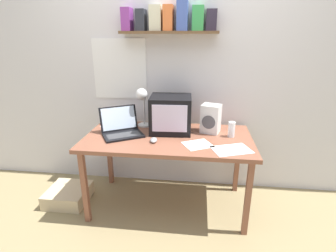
{
  "coord_description": "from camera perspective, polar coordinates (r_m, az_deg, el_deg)",
  "views": [
    {
      "loc": [
        0.26,
        -2.18,
        1.6
      ],
      "look_at": [
        0.0,
        0.0,
        0.82
      ],
      "focal_mm": 28.0,
      "sensor_mm": 36.0,
      "label": 1
    }
  ],
  "objects": [
    {
      "name": "loose_paper_near_monitor",
      "position": [
        2.74,
        -11.66,
        0.38
      ],
      "size": [
        0.27,
        0.21,
        0.0
      ],
      "rotation": [
        0.0,
        0.0,
        0.13
      ],
      "color": "silver",
      "rests_on": "corner_desk"
    },
    {
      "name": "back_wall",
      "position": [
        2.68,
        1.15,
        13.27
      ],
      "size": [
        5.6,
        0.24,
        2.6
      ],
      "color": "silver",
      "rests_on": "ground_plane"
    },
    {
      "name": "floor_cushion",
      "position": [
        2.9,
        -20.85,
        -13.81
      ],
      "size": [
        0.39,
        0.39,
        0.14
      ],
      "color": "#CCB68D",
      "rests_on": "ground_plane"
    },
    {
      "name": "loose_paper_near_laptop",
      "position": [
        2.21,
        6.49,
        -4.05
      ],
      "size": [
        0.29,
        0.27,
        0.0
      ],
      "rotation": [
        0.0,
        0.0,
        0.48
      ],
      "color": "white",
      "rests_on": "corner_desk"
    },
    {
      "name": "ground_plane",
      "position": [
        2.72,
        0.0,
        -16.56
      ],
      "size": [
        12.0,
        12.0,
        0.0
      ],
      "primitive_type": "plane",
      "color": "#918058"
    },
    {
      "name": "space_heater",
      "position": [
        2.46,
        9.29,
        1.58
      ],
      "size": [
        0.2,
        0.18,
        0.27
      ],
      "rotation": [
        0.0,
        0.0,
        -0.32
      ],
      "color": "white",
      "rests_on": "corner_desk"
    },
    {
      "name": "laptop",
      "position": [
        2.45,
        -10.15,
        -0.36
      ],
      "size": [
        0.45,
        0.44,
        0.24
      ],
      "rotation": [
        0.0,
        0.0,
        0.53
      ],
      "color": "black",
      "rests_on": "corner_desk"
    },
    {
      "name": "crt_monitor",
      "position": [
        2.44,
        0.6,
        2.61
      ],
      "size": [
        0.39,
        0.35,
        0.34
      ],
      "rotation": [
        0.0,
        0.0,
        0.05
      ],
      "color": "black",
      "rests_on": "corner_desk"
    },
    {
      "name": "open_notebook",
      "position": [
        2.16,
        13.66,
        -5.04
      ],
      "size": [
        0.35,
        0.3,
        0.0
      ],
      "rotation": [
        0.0,
        0.0,
        0.36
      ],
      "color": "white",
      "rests_on": "corner_desk"
    },
    {
      "name": "juice_glass",
      "position": [
        2.41,
        13.65,
        -0.87
      ],
      "size": [
        0.06,
        0.06,
        0.14
      ],
      "color": "white",
      "rests_on": "corner_desk"
    },
    {
      "name": "desk_lamp",
      "position": [
        2.53,
        -5.63,
        5.64
      ],
      "size": [
        0.14,
        0.19,
        0.39
      ],
      "rotation": [
        0.0,
        0.0,
        -0.08
      ],
      "color": "white",
      "rests_on": "corner_desk"
    },
    {
      "name": "corner_desk",
      "position": [
        2.39,
        0.0,
        -3.63
      ],
      "size": [
        1.5,
        0.78,
        0.72
      ],
      "color": "brown",
      "rests_on": "ground_plane"
    },
    {
      "name": "computer_mouse",
      "position": [
        2.25,
        -3.13,
        -3.06
      ],
      "size": [
        0.07,
        0.11,
        0.03
      ],
      "rotation": [
        0.0,
        0.0,
        0.09
      ],
      "color": "gray",
      "rests_on": "corner_desk"
    }
  ]
}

